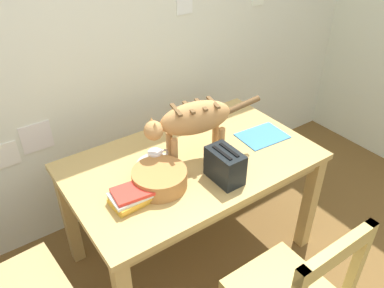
{
  "coord_description": "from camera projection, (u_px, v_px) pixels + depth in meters",
  "views": [
    {
      "loc": [
        -0.84,
        -0.38,
        1.99
      ],
      "look_at": [
        0.15,
        1.03,
        0.83
      ],
      "focal_mm": 36.2,
      "sensor_mm": 36.0,
      "label": 1
    }
  ],
  "objects": [
    {
      "name": "wall_rear",
      "position": [
        101.0,
        38.0,
        2.27
      ],
      "size": [
        4.83,
        0.11,
        2.5
      ],
      "color": "silver",
      "rests_on": "ground_plane"
    },
    {
      "name": "magazine",
      "position": [
        262.0,
        136.0,
        2.33
      ],
      "size": [
        0.29,
        0.22,
        0.01
      ],
      "primitive_type": "cube",
      "rotation": [
        0.0,
        0.0,
        -0.06
      ],
      "color": "#3B81C6",
      "rests_on": "dining_table"
    },
    {
      "name": "toaster",
      "position": [
        225.0,
        166.0,
        1.95
      ],
      "size": [
        0.12,
        0.2,
        0.18
      ],
      "color": "black",
      "rests_on": "dining_table"
    },
    {
      "name": "coffee_mug",
      "position": [
        156.0,
        157.0,
        2.04
      ],
      "size": [
        0.12,
        0.08,
        0.08
      ],
      "color": "white",
      "rests_on": "saucer_bowl"
    },
    {
      "name": "cat",
      "position": [
        193.0,
        121.0,
        2.01
      ],
      "size": [
        0.65,
        0.21,
        0.34
      ],
      "rotation": [
        0.0,
        0.0,
        1.36
      ],
      "color": "tan",
      "rests_on": "dining_table"
    },
    {
      "name": "book_stack",
      "position": [
        131.0,
        197.0,
        1.82
      ],
      "size": [
        0.2,
        0.16,
        0.07
      ],
      "color": "gold",
      "rests_on": "dining_table"
    },
    {
      "name": "wicker_basket",
      "position": [
        160.0,
        178.0,
        1.92
      ],
      "size": [
        0.28,
        0.28,
        0.09
      ],
      "color": "#B47940",
      "rests_on": "dining_table"
    },
    {
      "name": "dining_table",
      "position": [
        192.0,
        172.0,
        2.19
      ],
      "size": [
        1.37,
        0.84,
        0.73
      ],
      "color": "tan",
      "rests_on": "ground_plane"
    },
    {
      "name": "saucer_bowl",
      "position": [
        156.0,
        165.0,
        2.07
      ],
      "size": [
        0.21,
        0.21,
        0.03
      ],
      "primitive_type": "cylinder",
      "color": "#AEAFA7",
      "rests_on": "dining_table"
    }
  ]
}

